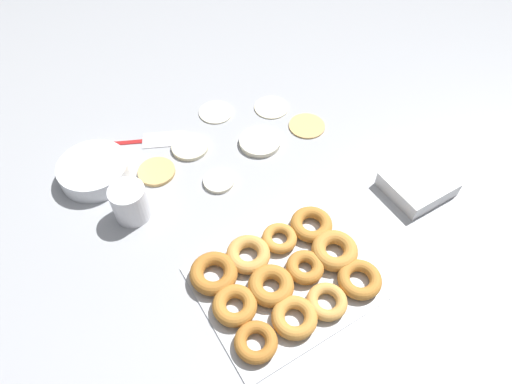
# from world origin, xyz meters

# --- Properties ---
(ground_plane) EXTENTS (3.00, 3.00, 0.00)m
(ground_plane) POSITION_xyz_m (0.00, 0.00, 0.00)
(ground_plane) COLOR #9EA0A5
(pancake_0) EXTENTS (0.12, 0.12, 0.01)m
(pancake_0) POSITION_xyz_m (0.06, 0.07, 0.01)
(pancake_0) COLOR silver
(pancake_0) RESTS_ON ground_plane
(pancake_1) EXTENTS (0.10, 0.10, 0.01)m
(pancake_1) POSITION_xyz_m (-0.12, 0.16, 0.01)
(pancake_1) COLOR beige
(pancake_1) RESTS_ON ground_plane
(pancake_2) EXTENTS (0.10, 0.10, 0.01)m
(pancake_2) POSITION_xyz_m (0.21, 0.06, 0.00)
(pancake_2) COLOR tan
(pancake_2) RESTS_ON ground_plane
(pancake_3) EXTENTS (0.10, 0.10, 0.01)m
(pancake_3) POSITION_xyz_m (-0.23, 0.12, 0.01)
(pancake_3) COLOR tan
(pancake_3) RESTS_ON ground_plane
(pancake_4) EXTENTS (0.10, 0.10, 0.01)m
(pancake_4) POSITION_xyz_m (0.17, 0.18, 0.00)
(pancake_4) COLOR beige
(pancake_4) RESTS_ON ground_plane
(pancake_5) EXTENTS (0.10, 0.10, 0.01)m
(pancake_5) POSITION_xyz_m (0.01, 0.25, 0.00)
(pancake_5) COLOR silver
(pancake_5) RESTS_ON ground_plane
(pancake_6) EXTENTS (0.08, 0.08, 0.01)m
(pancake_6) POSITION_xyz_m (-0.11, 0.01, 0.01)
(pancake_6) COLOR silver
(pancake_6) RESTS_ON ground_plane
(donut_tray) EXTENTS (0.38, 0.30, 0.04)m
(donut_tray) POSITION_xyz_m (-0.12, -0.32, 0.02)
(donut_tray) COLOR silver
(donut_tray) RESTS_ON ground_plane
(batter_bowl) EXTENTS (0.18, 0.18, 0.05)m
(batter_bowl) POSITION_xyz_m (-0.37, 0.19, 0.02)
(batter_bowl) COLOR white
(batter_bowl) RESTS_ON ground_plane
(container_stack) EXTENTS (0.16, 0.14, 0.04)m
(container_stack) POSITION_xyz_m (0.31, -0.28, 0.02)
(container_stack) COLOR white
(container_stack) RESTS_ON ground_plane
(paper_cup) EXTENTS (0.09, 0.09, 0.09)m
(paper_cup) POSITION_xyz_m (-0.34, 0.02, 0.05)
(paper_cup) COLOR white
(paper_cup) RESTS_ON ground_plane
(spatula) EXTENTS (0.26, 0.14, 0.01)m
(spatula) POSITION_xyz_m (-0.19, 0.24, 0.00)
(spatula) COLOR maroon
(spatula) RESTS_ON ground_plane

